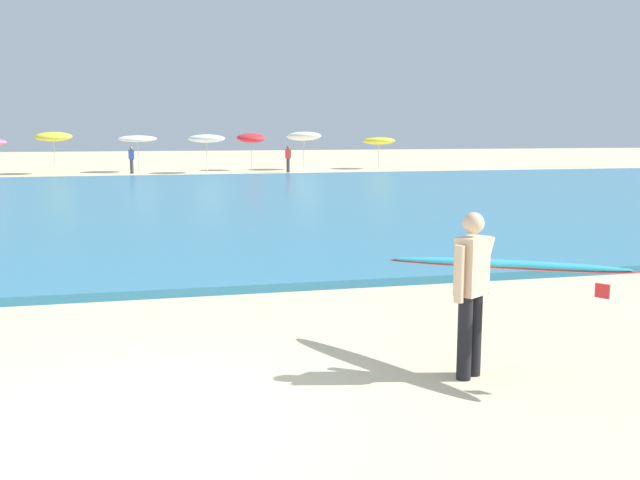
# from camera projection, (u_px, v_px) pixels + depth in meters

# --- Properties ---
(ground_plane) EXTENTS (160.00, 160.00, 0.00)m
(ground_plane) POSITION_uv_depth(u_px,v_px,m) (132.00, 417.00, 6.32)
(ground_plane) COLOR beige
(sea) EXTENTS (120.00, 28.00, 0.14)m
(sea) POSITION_uv_depth(u_px,v_px,m) (147.00, 203.00, 24.10)
(sea) COLOR teal
(sea) RESTS_ON ground
(surfer_with_board) EXTENTS (1.86, 2.64, 1.73)m
(surfer_with_board) POSITION_uv_depth(u_px,v_px,m) (485.00, 276.00, 7.37)
(surfer_with_board) COLOR black
(surfer_with_board) RESTS_ON ground
(beach_umbrella_2) EXTENTS (2.06, 2.09, 2.47)m
(beach_umbrella_2) POSITION_uv_depth(u_px,v_px,m) (53.00, 137.00, 40.28)
(beach_umbrella_2) COLOR beige
(beach_umbrella_2) RESTS_ON ground
(beach_umbrella_3) EXTENTS (2.30, 2.31, 2.24)m
(beach_umbrella_3) POSITION_uv_depth(u_px,v_px,m) (137.00, 139.00, 42.17)
(beach_umbrella_3) COLOR beige
(beach_umbrella_3) RESTS_ON ground
(beach_umbrella_4) EXTENTS (2.17, 2.18, 2.28)m
(beach_umbrella_4) POSITION_uv_depth(u_px,v_px,m) (207.00, 139.00, 41.25)
(beach_umbrella_4) COLOR beige
(beach_umbrella_4) RESTS_ON ground
(beach_umbrella_5) EXTENTS (1.83, 1.87, 2.39)m
(beach_umbrella_5) POSITION_uv_depth(u_px,v_px,m) (251.00, 138.00, 43.99)
(beach_umbrella_5) COLOR beige
(beach_umbrella_5) RESTS_ON ground
(beach_umbrella_6) EXTENTS (2.24, 2.27, 2.47)m
(beach_umbrella_6) POSITION_uv_depth(u_px,v_px,m) (304.00, 136.00, 44.80)
(beach_umbrella_6) COLOR beige
(beach_umbrella_6) RESTS_ON ground
(beach_umbrella_7) EXTENTS (2.14, 2.16, 2.08)m
(beach_umbrella_7) POSITION_uv_depth(u_px,v_px,m) (379.00, 141.00, 45.89)
(beach_umbrella_7) COLOR beige
(beach_umbrella_7) RESTS_ON ground
(beachgoer_near_row_left) EXTENTS (0.32, 0.20, 1.58)m
(beachgoer_near_row_left) POSITION_uv_depth(u_px,v_px,m) (288.00, 158.00, 42.08)
(beachgoer_near_row_left) COLOR #383842
(beachgoer_near_row_left) RESTS_ON ground
(beachgoer_near_row_mid) EXTENTS (0.32, 0.20, 1.58)m
(beachgoer_near_row_mid) POSITION_uv_depth(u_px,v_px,m) (131.00, 159.00, 40.78)
(beachgoer_near_row_mid) COLOR #383842
(beachgoer_near_row_mid) RESTS_ON ground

